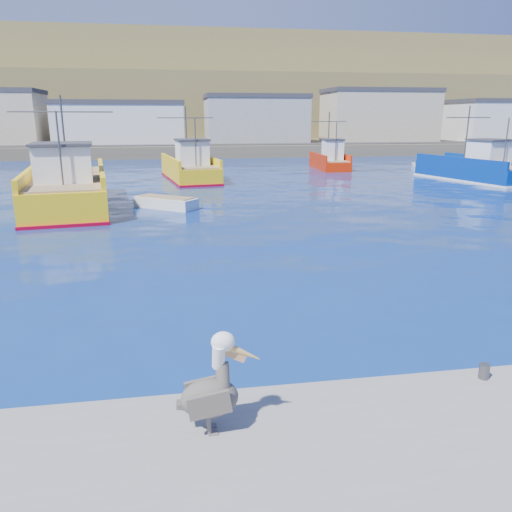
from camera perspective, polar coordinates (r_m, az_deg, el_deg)
The scene contains 10 objects.
ground at distance 12.84m, azimuth 4.20°, elevation -9.42°, with size 260.00×260.00×0.00m, color #071258.
dock_bollards at distance 9.83m, azimuth 12.55°, elevation -13.84°, with size 36.20×0.20×0.30m.
far_shore at distance 120.58m, azimuth -8.41°, elevation 17.15°, with size 200.00×81.00×24.00m.
trawler_yellow_a at distance 33.22m, azimuth -20.72°, elevation 7.25°, with size 6.45×14.04×6.80m.
trawler_yellow_b at distance 45.32m, azimuth -7.54°, elevation 9.89°, with size 5.21×10.96×6.42m.
trawler_blue at distance 48.39m, azimuth 23.73°, elevation 9.09°, with size 6.25×11.28×6.44m.
boat_orange at distance 54.91m, azimuth 8.47°, elevation 10.82°, with size 3.84×7.41×5.95m.
skiff_mid at distance 31.32m, azimuth -10.25°, elevation 5.92°, with size 4.01×3.59×0.87m.
skiff_far at distance 55.85m, azimuth 18.21°, elevation 9.56°, with size 2.71×4.11×0.84m.
pelican at distance 8.25m, azimuth -5.01°, elevation -14.99°, with size 1.39×0.60×1.71m.
Camera 1 is at (-2.80, -11.29, 5.42)m, focal length 35.00 mm.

